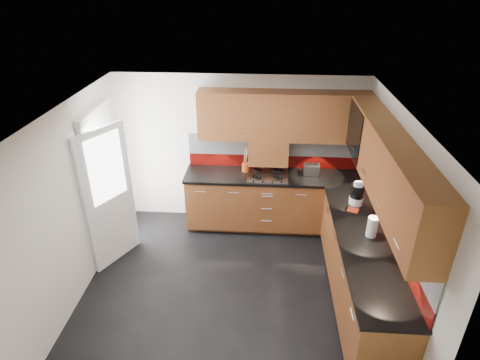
# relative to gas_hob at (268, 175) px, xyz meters

# --- Properties ---
(room) EXTENTS (4.00, 3.80, 2.64)m
(room) POSITION_rel_gas_hob_xyz_m (-0.45, -1.47, 0.54)
(room) COLOR black
(base_cabinets) EXTENTS (2.70, 3.20, 0.95)m
(base_cabinets) POSITION_rel_gas_hob_xyz_m (0.62, -0.75, -0.52)
(base_cabinets) COLOR #562F13
(base_cabinets) RESTS_ON room
(countertop) EXTENTS (2.72, 3.22, 0.04)m
(countertop) POSITION_rel_gas_hob_xyz_m (0.60, -0.77, -0.04)
(countertop) COLOR black
(countertop) RESTS_ON base_cabinets
(backsplash) EXTENTS (2.70, 3.20, 0.54)m
(backsplash) POSITION_rel_gas_hob_xyz_m (0.83, -0.54, 0.25)
(backsplash) COLOR maroon
(backsplash) RESTS_ON countertop
(upper_cabinets) EXTENTS (2.50, 3.20, 0.72)m
(upper_cabinets) POSITION_rel_gas_hob_xyz_m (0.78, -0.69, 0.88)
(upper_cabinets) COLOR #562F13
(upper_cabinets) RESTS_ON room
(extractor_hood) EXTENTS (0.60, 0.33, 0.40)m
(extractor_hood) POSITION_rel_gas_hob_xyz_m (0.00, 0.17, 0.32)
(extractor_hood) COLOR #562F13
(extractor_hood) RESTS_ON room
(glass_cabinet) EXTENTS (0.32, 0.80, 0.66)m
(glass_cabinet) POSITION_rel_gas_hob_xyz_m (1.26, -0.40, 0.91)
(glass_cabinet) COLOR black
(glass_cabinet) RESTS_ON room
(back_door) EXTENTS (0.42, 1.19, 2.04)m
(back_door) POSITION_rel_gas_hob_xyz_m (-2.23, -0.72, 0.08)
(back_door) COLOR white
(back_door) RESTS_ON room
(gas_hob) EXTENTS (0.61, 0.53, 0.05)m
(gas_hob) POSITION_rel_gas_hob_xyz_m (0.00, 0.00, 0.00)
(gas_hob) COLOR silver
(gas_hob) RESTS_ON countertop
(utensil_pot) EXTENTS (0.11, 0.11, 0.39)m
(utensil_pot) POSITION_rel_gas_hob_xyz_m (-0.35, 0.14, 0.08)
(utensil_pot) COLOR #C34B12
(utensil_pot) RESTS_ON countertop
(toaster) EXTENTS (0.24, 0.15, 0.17)m
(toaster) POSITION_rel_gas_hob_xyz_m (0.67, 0.09, 0.07)
(toaster) COLOR silver
(toaster) RESTS_ON countertop
(food_processor) EXTENTS (0.19, 0.19, 0.32)m
(food_processor) POSITION_rel_gas_hob_xyz_m (1.19, -0.74, 0.13)
(food_processor) COLOR white
(food_processor) RESTS_ON countertop
(paper_towel) EXTENTS (0.14, 0.14, 0.25)m
(paper_towel) POSITION_rel_gas_hob_xyz_m (1.22, -1.48, 0.11)
(paper_towel) COLOR white
(paper_towel) RESTS_ON countertop
(orange_cloth) EXTENTS (0.17, 0.16, 0.01)m
(orange_cloth) POSITION_rel_gas_hob_xyz_m (1.12, -0.92, -0.01)
(orange_cloth) COLOR #FA3C1B
(orange_cloth) RESTS_ON countertop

